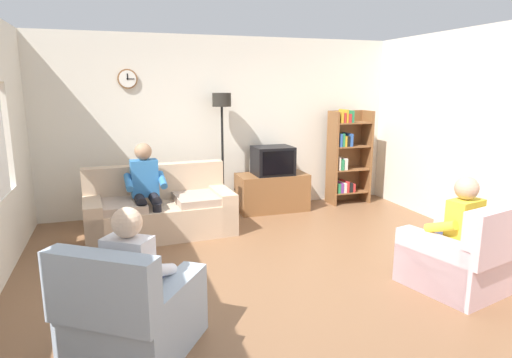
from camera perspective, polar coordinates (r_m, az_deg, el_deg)
ground_plane at (r=4.86m, az=3.72°, el=-11.72°), size 12.00×12.00×0.00m
back_wall_assembly at (r=7.01m, az=-4.24°, el=7.07°), size 6.20×0.17×2.70m
right_wall at (r=6.15m, az=29.61°, el=4.83°), size 0.12×5.80×2.70m
couch at (r=6.00m, az=-12.38°, el=-4.13°), size 1.95×0.99×0.90m
tv_stand at (r=6.99m, az=2.10°, el=-1.70°), size 1.10×0.56×0.59m
tv at (r=6.86m, az=2.20°, el=2.42°), size 0.60×0.49×0.44m
bookshelf at (r=7.51m, az=11.63°, el=2.97°), size 0.68×0.36×1.58m
floor_lamp at (r=6.68m, az=-4.45°, el=7.67°), size 0.28×0.28×1.85m
armchair_near_window at (r=3.51m, az=-15.76°, el=-16.74°), size 1.16×1.18×0.90m
armchair_near_bookshelf at (r=4.78m, az=24.97°, el=-9.54°), size 0.99×1.05×0.90m
person_on_couch at (r=5.79m, az=-14.13°, el=-0.87°), size 0.53×0.55×1.24m
person_in_left_armchair at (r=3.44m, az=-15.25°, el=-11.49°), size 0.61×0.64×1.12m
person_in_right_armchair at (r=4.72m, az=24.40°, el=-5.69°), size 0.57×0.60×1.12m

